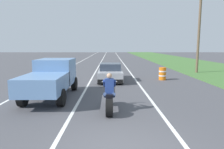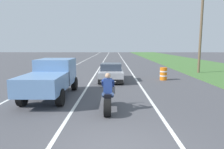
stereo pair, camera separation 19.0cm
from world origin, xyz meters
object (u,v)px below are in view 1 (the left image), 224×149
Objects in this scene: sports_car_silver at (110,73)px; pickup_truck_left_lane_light_blue at (52,77)px; motorcycle_with_rider at (109,98)px; construction_barrel_nearest at (162,74)px.

pickup_truck_left_lane_light_blue is (-3.09, -5.17, 0.48)m from sports_car_silver.
motorcycle_with_rider is at bearing -90.32° from sports_car_silver.
pickup_truck_left_lane_light_blue is at bearing -120.89° from sports_car_silver.
sports_car_silver is at bearing 89.68° from motorcycle_with_rider.
motorcycle_with_rider is at bearing -118.46° from construction_barrel_nearest.
construction_barrel_nearest is at bearing 3.50° from sports_car_silver.
pickup_truck_left_lane_light_blue reaches higher than construction_barrel_nearest.
motorcycle_with_rider is 2.21× the size of construction_barrel_nearest.
motorcycle_with_rider reaches higher than construction_barrel_nearest.
pickup_truck_left_lane_light_blue is 4.80× the size of construction_barrel_nearest.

